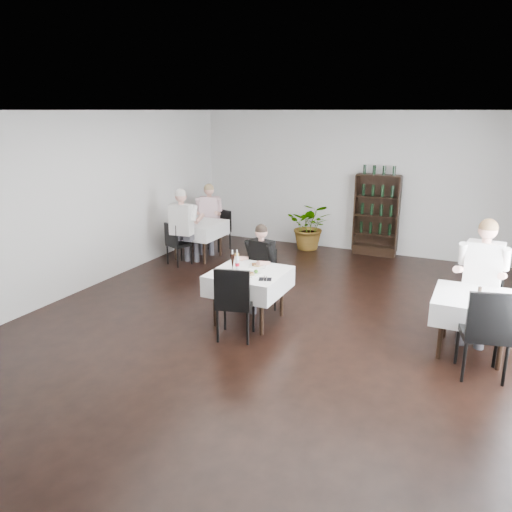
% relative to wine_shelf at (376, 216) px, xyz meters
% --- Properties ---
extents(room_shell, '(9.00, 9.00, 9.00)m').
position_rel_wine_shelf_xyz_m(room_shell, '(-0.60, -4.31, 0.65)').
color(room_shell, black).
rests_on(room_shell, ground).
extents(wine_shelf, '(0.90, 0.28, 1.75)m').
position_rel_wine_shelf_xyz_m(wine_shelf, '(0.00, 0.00, 0.00)').
color(wine_shelf, black).
rests_on(wine_shelf, ground).
extents(main_table, '(1.03, 1.03, 0.77)m').
position_rel_wine_shelf_xyz_m(main_table, '(-0.90, -4.31, -0.23)').
color(main_table, black).
rests_on(main_table, ground).
extents(left_table, '(0.98, 0.98, 0.77)m').
position_rel_wine_shelf_xyz_m(left_table, '(-3.30, -1.81, -0.23)').
color(left_table, black).
rests_on(left_table, ground).
extents(right_table, '(0.98, 0.98, 0.77)m').
position_rel_wine_shelf_xyz_m(right_table, '(2.10, -4.01, -0.23)').
color(right_table, black).
rests_on(right_table, ground).
extents(potted_tree, '(1.09, 0.99, 1.06)m').
position_rel_wine_shelf_xyz_m(potted_tree, '(-1.41, -0.17, -0.32)').
color(potted_tree, '#29541D').
rests_on(potted_tree, ground).
extents(main_chair_far, '(0.54, 0.54, 0.89)m').
position_rel_wine_shelf_xyz_m(main_chair_far, '(-0.97, -3.63, -0.34)').
color(main_chair_far, black).
rests_on(main_chair_far, ground).
extents(main_chair_near, '(0.58, 0.58, 1.03)m').
position_rel_wine_shelf_xyz_m(main_chair_near, '(-0.80, -4.97, -0.26)').
color(main_chair_near, black).
rests_on(main_chair_near, ground).
extents(left_chair_far, '(0.50, 0.51, 0.87)m').
position_rel_wine_shelf_xyz_m(left_chair_far, '(-3.21, -0.99, -0.35)').
color(left_chair_far, black).
rests_on(left_chair_far, ground).
extents(left_chair_near, '(0.51, 0.51, 0.86)m').
position_rel_wine_shelf_xyz_m(left_chair_near, '(-3.43, -2.44, -0.35)').
color(left_chair_near, black).
rests_on(left_chair_near, ground).
extents(right_chair_far, '(0.56, 0.56, 0.97)m').
position_rel_wine_shelf_xyz_m(right_chair_far, '(2.17, -3.20, -0.29)').
color(right_chair_far, black).
rests_on(right_chair_far, ground).
extents(right_chair_near, '(0.60, 0.61, 1.10)m').
position_rel_wine_shelf_xyz_m(right_chair_near, '(2.25, -4.66, -0.22)').
color(right_chair_near, black).
rests_on(right_chair_near, ground).
extents(diner_main, '(0.55, 0.57, 1.33)m').
position_rel_wine_shelf_xyz_m(diner_main, '(-1.00, -3.77, -0.07)').
color(diner_main, '#42424A').
rests_on(diner_main, ground).
extents(diner_left_far, '(0.63, 0.67, 1.48)m').
position_rel_wine_shelf_xyz_m(diner_left_far, '(-3.34, -1.28, 0.01)').
color(diner_left_far, '#42424A').
rests_on(diner_left_far, ground).
extents(diner_left_near, '(0.61, 0.63, 1.56)m').
position_rel_wine_shelf_xyz_m(diner_left_near, '(-3.25, -2.40, 0.06)').
color(diner_left_near, '#42424A').
rests_on(diner_left_near, ground).
extents(diner_right_far, '(0.65, 0.67, 1.65)m').
position_rel_wine_shelf_xyz_m(diner_right_far, '(2.14, -3.52, 0.11)').
color(diner_right_far, '#42424A').
rests_on(diner_right_far, ground).
extents(plate_far, '(0.31, 0.31, 0.08)m').
position_rel_wine_shelf_xyz_m(plate_far, '(-0.89, -4.05, -0.06)').
color(plate_far, white).
rests_on(plate_far, main_table).
extents(plate_near, '(0.29, 0.29, 0.07)m').
position_rel_wine_shelf_xyz_m(plate_near, '(-0.80, -4.44, -0.06)').
color(plate_near, white).
rests_on(plate_near, main_table).
extents(pilsner_dark, '(0.07, 0.07, 0.30)m').
position_rel_wine_shelf_xyz_m(pilsner_dark, '(-1.15, -4.36, 0.05)').
color(pilsner_dark, black).
rests_on(pilsner_dark, main_table).
extents(pilsner_lager, '(0.07, 0.07, 0.28)m').
position_rel_wine_shelf_xyz_m(pilsner_lager, '(-1.12, -4.27, 0.04)').
color(pilsner_lager, gold).
rests_on(pilsner_lager, main_table).
extents(coke_bottle, '(0.06, 0.06, 0.25)m').
position_rel_wine_shelf_xyz_m(coke_bottle, '(-1.08, -4.34, 0.02)').
color(coke_bottle, silver).
rests_on(coke_bottle, main_table).
extents(napkin_cutlery, '(0.21, 0.19, 0.02)m').
position_rel_wine_shelf_xyz_m(napkin_cutlery, '(-0.54, -4.55, -0.07)').
color(napkin_cutlery, black).
rests_on(napkin_cutlery, main_table).
extents(pepper_mill, '(0.05, 0.05, 0.11)m').
position_rel_wine_shelf_xyz_m(pepper_mill, '(2.14, -3.97, -0.02)').
color(pepper_mill, black).
rests_on(pepper_mill, right_table).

